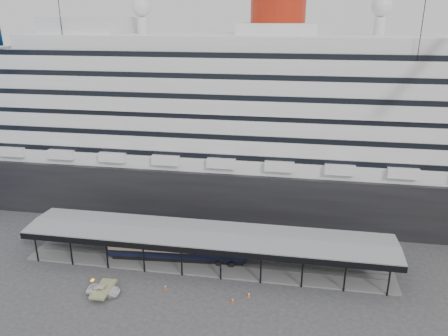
{
  "coord_description": "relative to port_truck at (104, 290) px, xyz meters",
  "views": [
    {
      "loc": [
        12.6,
        -52.69,
        36.11
      ],
      "look_at": [
        2.16,
        8.0,
        14.61
      ],
      "focal_mm": 35.0,
      "sensor_mm": 36.0,
      "label": 1
    }
  ],
  "objects": [
    {
      "name": "traffic_cone_mid",
      "position": [
        17.71,
        1.18,
        -0.29
      ],
      "size": [
        0.45,
        0.45,
        0.68
      ],
      "rotation": [
        0.0,
        0.0,
        -0.34
      ],
      "color": "#CF470B",
      "rests_on": "ground"
    },
    {
      "name": "cruise_ship",
      "position": [
        12.34,
        37.38,
        17.72
      ],
      "size": [
        130.0,
        30.0,
        43.9
      ],
      "color": "black",
      "rests_on": "ground"
    },
    {
      "name": "traffic_cone_right",
      "position": [
        19.71,
        2.7,
        -0.25
      ],
      "size": [
        0.46,
        0.46,
        0.78
      ],
      "rotation": [
        0.0,
        0.0,
        -0.16
      ],
      "color": "#E6580C",
      "rests_on": "ground"
    },
    {
      "name": "pullman_carriage",
      "position": [
        7.72,
        10.38,
        1.93
      ],
      "size": [
        21.58,
        4.31,
        21.04
      ],
      "rotation": [
        0.0,
        0.0,
        0.07
      ],
      "color": "black",
      "rests_on": "ground"
    },
    {
      "name": "platform_canopy",
      "position": [
        12.29,
        10.38,
        1.73
      ],
      "size": [
        56.0,
        9.18,
        5.3
      ],
      "color": "slate",
      "rests_on": "ground"
    },
    {
      "name": "ground",
      "position": [
        12.29,
        5.38,
        -0.63
      ],
      "size": [
        200.0,
        200.0,
        0.0
      ],
      "primitive_type": "plane",
      "color": "#343437",
      "rests_on": "ground"
    },
    {
      "name": "port_truck",
      "position": [
        0.0,
        0.0,
        0.0
      ],
      "size": [
        4.55,
        2.1,
        1.26
      ],
      "primitive_type": "imported",
      "rotation": [
        0.0,
        0.0,
        1.57
      ],
      "color": "silver",
      "rests_on": "ground"
    },
    {
      "name": "traffic_cone_left",
      "position": [
        8.01,
        2.57,
        -0.29
      ],
      "size": [
        0.37,
        0.37,
        0.7
      ],
      "rotation": [
        0.0,
        0.0,
        0.02
      ],
      "color": "#D5490B",
      "rests_on": "ground"
    }
  ]
}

